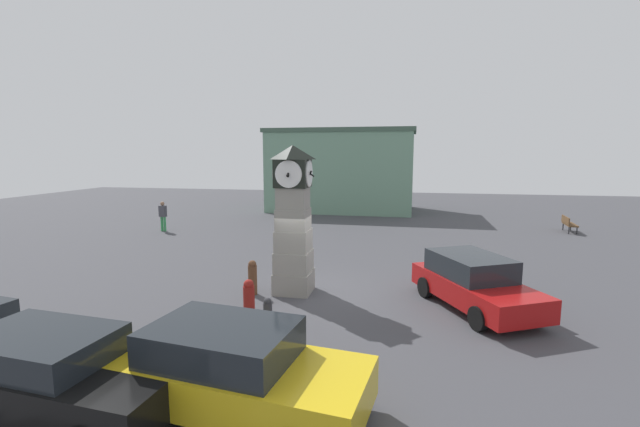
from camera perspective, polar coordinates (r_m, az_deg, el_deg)
ground_plane at (r=14.29m, az=-0.29°, el=-10.33°), size 72.70×72.70×0.00m
clock_tower at (r=13.72m, az=-3.58°, el=-1.27°), size 1.36×1.37×4.76m
bollard_near_tower at (r=14.02m, az=-8.98°, el=-8.38°), size 0.29×0.29×1.12m
bollard_mid_row at (r=12.42m, az=-9.46°, el=-10.87°), size 0.32×0.32×1.00m
bollard_far_row at (r=11.22m, az=-6.97°, el=-13.21°), size 0.23×0.23×0.90m
bollard_end_row at (r=9.72m, az=-5.99°, el=-16.36°), size 0.22×0.22×0.99m
car_near_tower at (r=9.08m, az=-32.00°, el=-17.66°), size 4.56×2.23×1.48m
car_by_building at (r=8.02m, az=-11.27°, el=-19.74°), size 4.68×2.50×1.58m
car_far_lot at (r=13.40m, az=19.82°, el=-8.59°), size 3.58×4.66×1.55m
bench at (r=28.29m, az=30.22°, el=-1.11°), size 0.68×1.64×0.90m
pedestrian_crossing_lot at (r=26.28m, az=-20.21°, el=-0.09°), size 0.43×0.29×1.73m
warehouse_blue_far at (r=33.83m, az=2.98°, el=5.81°), size 11.35×6.56×6.31m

